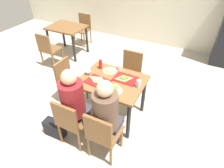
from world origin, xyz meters
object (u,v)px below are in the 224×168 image
Objects in this scene: condiment_bottle at (100,64)px; background_chair_near at (48,48)px; plastic_cup_b at (103,90)px; pizza_slice_b at (124,78)px; background_chair_far at (83,27)px; pizza_slice_d at (115,89)px; chair_near_left at (71,120)px; chair_far_side at (130,70)px; plastic_cup_a at (120,67)px; foil_bundle at (88,71)px; person_in_red at (75,101)px; background_table at (67,31)px; paper_plate_center at (110,71)px; handbag at (55,128)px; tray_red_far at (125,79)px; pizza_slice_c at (109,70)px; soda_can at (139,84)px; chair_left_end at (68,79)px; person_in_brown_jacket at (107,113)px; paper_plate_near_edge at (115,91)px; main_table at (112,86)px; pizza_slice_a at (98,79)px; tray_red_near at (98,81)px; chair_near_right at (102,133)px.

background_chair_near is (-1.72, 0.56, -0.34)m from condiment_bottle.
pizza_slice_b is at bearing 73.63° from plastic_cup_b.
pizza_slice_d is at bearing -48.17° from background_chair_far.
condiment_bottle reaches higher than chair_near_left.
plastic_cup_a reaches higher than chair_far_side.
person_in_red is at bearing -74.26° from foil_bundle.
background_table is at bearing 128.16° from chair_near_left.
condiment_bottle reaches higher than pizza_slice_b.
pizza_slice_d is at bearing -54.80° from paper_plate_center.
handbag is at bearing -105.34° from condiment_bottle.
tray_red_far is 1.57× the size of pizza_slice_c.
soda_can reaches higher than background_chair_near.
background_table is (-1.17, 1.51, 0.13)m from chair_left_end.
soda_can is (0.42, -0.76, 0.32)m from chair_far_side.
chair_left_end is at bearing 159.85° from plastic_cup_b.
person_in_brown_jacket is 2.70m from background_chair_near.
person_in_red is 0.86m from tray_red_far.
background_table is at bearing 141.79° from paper_plate_near_edge.
chair_far_side reaches higher than main_table.
chair_far_side is (0.25, 1.55, 0.00)m from chair_near_left.
background_table is at bearing 145.21° from pizza_slice_c.
plastic_cup_a is at bearing 69.44° from pizza_slice_a.
paper_plate_near_edge is 2.20× the size of foil_bundle.
tray_red_far is at bearing -14.30° from pizza_slice_c.
tray_red_near is 1.64× the size of paper_plate_center.
pizza_slice_a is at bearing -148.26° from pizza_slice_b.
person_in_brown_jacket is at bearing -64.98° from paper_plate_center.
tray_red_near is (-0.17, -0.91, 0.27)m from chair_far_side.
chair_near_right reaches higher than handbag.
tray_red_far is at bearing 34.03° from main_table.
condiment_bottle is at bearing 67.07° from foil_bundle.
pizza_slice_a is at bearing -102.12° from chair_far_side.
paper_plate_near_edge is at bearing -139.32° from soda_can.
chair_near_left is 1.02m from pizza_slice_c.
background_chair_near is (-1.62, 0.80, -0.31)m from foil_bundle.
foil_bundle reaches higher than pizza_slice_b.
pizza_slice_c is at bearing 128.15° from main_table.
paper_plate_near_edge is 0.26× the size of background_chair_far.
background_chair_near is (-2.07, 1.11, -0.31)m from plastic_cup_b.
pizza_slice_c is (0.09, 0.98, 0.28)m from chair_near_left.
soda_can reaches higher than tray_red_near.
handbag is (-0.41, -0.68, -0.63)m from pizza_slice_a.
chair_far_side reaches higher than paper_plate_center.
tray_red_near is 2.50m from background_table.
paper_plate_center is at bearing 159.95° from pizza_slice_b.
background_chair_far is (-2.05, 1.47, 0.00)m from chair_far_side.
background_chair_far reaches higher than main_table.
person_in_red is (0.63, -0.63, 0.25)m from chair_left_end.
chair_far_side is 3.80× the size of paper_plate_near_edge.
chair_far_side reaches higher than pizza_slice_d.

